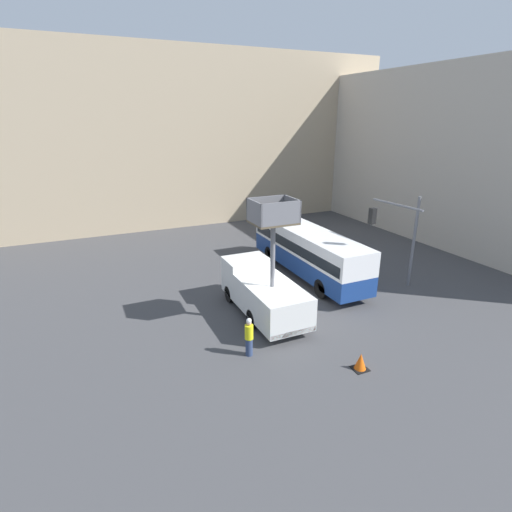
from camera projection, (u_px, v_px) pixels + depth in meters
ground_plane at (273, 312)px, 21.75m from camera, size 120.00×120.00×0.00m
building_backdrop_far at (165, 138)px, 40.03m from camera, size 44.00×10.00×16.04m
building_backdrop_side at (479, 156)px, 33.14m from camera, size 10.00×28.00×13.97m
utility_truck at (263, 289)px, 21.10m from camera, size 2.45×6.48×6.46m
city_bus at (308, 249)px, 26.20m from camera, size 2.48×10.93×3.14m
traffic_light_pole at (399, 229)px, 23.38m from camera, size 3.88×3.63×5.63m
road_worker_near_truck at (249, 337)px, 17.53m from camera, size 0.38×0.38×1.83m
road_worker_directing at (319, 275)px, 24.32m from camera, size 0.38×0.38×1.86m
traffic_cone_near_truck at (360, 362)px, 16.73m from camera, size 0.65×0.65×0.74m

